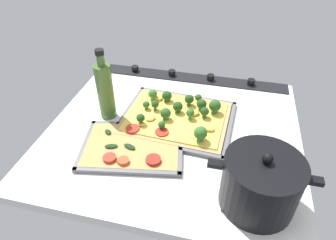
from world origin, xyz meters
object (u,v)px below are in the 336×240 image
(baking_tray_back, at_px, (133,147))
(veggie_pizza_back, at_px, (133,146))
(baking_tray_front, at_px, (177,120))
(oil_bottle, at_px, (105,90))
(broccoli_pizza, at_px, (179,115))
(cooking_pot, at_px, (260,183))

(baking_tray_back, relative_size, veggie_pizza_back, 1.09)
(baking_tray_back, xyz_separation_m, veggie_pizza_back, (-0.00, 0.00, 0.01))
(baking_tray_front, relative_size, veggie_pizza_back, 1.24)
(baking_tray_back, bearing_deg, oil_bottle, -46.12)
(baking_tray_front, height_order, broccoli_pizza, broccoli_pizza)
(veggie_pizza_back, height_order, oil_bottle, oil_bottle)
(veggie_pizza_back, bearing_deg, baking_tray_back, -27.37)
(broccoli_pizza, distance_m, baking_tray_back, 0.19)
(baking_tray_front, distance_m, broccoli_pizza, 0.02)
(baking_tray_front, xyz_separation_m, cooking_pot, (-0.25, 0.27, 0.07))
(oil_bottle, bearing_deg, cooking_pot, 152.98)
(baking_tray_back, distance_m, oil_bottle, 0.21)
(veggie_pizza_back, xyz_separation_m, cooking_pot, (-0.35, 0.11, 0.06))
(baking_tray_back, xyz_separation_m, oil_bottle, (0.13, -0.13, 0.10))
(broccoli_pizza, relative_size, veggie_pizza_back, 1.16)
(broccoli_pizza, distance_m, cooking_pot, 0.37)
(baking_tray_front, height_order, oil_bottle, oil_bottle)
(baking_tray_front, height_order, cooking_pot, cooking_pot)
(cooking_pot, bearing_deg, baking_tray_front, -46.94)
(broccoli_pizza, height_order, baking_tray_back, broccoli_pizza)
(veggie_pizza_back, bearing_deg, baking_tray_front, -121.42)
(baking_tray_front, distance_m, oil_bottle, 0.25)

